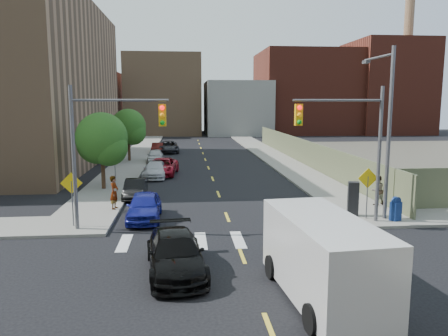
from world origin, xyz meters
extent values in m
plane|color=black|center=(0.00, 0.00, 0.00)|extent=(160.00, 160.00, 0.00)
cube|color=gray|center=(-7.75, 41.50, 0.07)|extent=(3.50, 73.00, 0.15)
cube|color=gray|center=(7.75, 41.50, 0.07)|extent=(3.50, 73.00, 0.15)
cube|color=#5D6547|center=(9.60, 28.00, 1.25)|extent=(0.12, 44.00, 2.50)
cube|color=#592319|center=(-22.00, 70.00, 6.00)|extent=(14.00, 18.00, 12.00)
cube|color=#8C6B4C|center=(-6.00, 72.00, 7.50)|extent=(14.00, 16.00, 15.00)
cube|color=gray|center=(8.00, 70.00, 5.00)|extent=(12.00, 16.00, 10.00)
cube|color=#592319|center=(22.00, 72.00, 8.00)|extent=(18.00, 18.00, 16.00)
cube|color=#592319|center=(38.00, 70.00, 9.00)|extent=(14.00, 16.00, 18.00)
cylinder|color=#8C6B4C|center=(42.00, 70.00, 14.00)|extent=(1.80, 1.80, 28.00)
cylinder|color=#59595E|center=(-7.50, 6.00, 3.50)|extent=(0.18, 0.18, 7.00)
cylinder|color=#59595E|center=(-5.25, 6.00, 6.30)|extent=(4.50, 0.12, 0.12)
cube|color=#E5A50C|center=(-3.30, 6.00, 5.60)|extent=(0.35, 0.30, 1.05)
cylinder|color=#59595E|center=(7.50, 6.00, 3.50)|extent=(0.18, 0.18, 7.00)
cylinder|color=#59595E|center=(5.25, 6.00, 6.30)|extent=(4.50, 0.12, 0.12)
cube|color=#E5A50C|center=(3.30, 6.00, 5.60)|extent=(0.35, 0.30, 1.05)
cylinder|color=#59595E|center=(8.20, 6.50, 4.50)|extent=(0.20, 0.20, 9.00)
cylinder|color=#59595E|center=(8.20, 8.20, 8.60)|extent=(0.12, 3.50, 0.12)
cube|color=#59595E|center=(8.20, 9.80, 8.50)|extent=(0.25, 0.60, 0.18)
cylinder|color=#59595E|center=(-7.80, 6.50, 1.20)|extent=(0.06, 0.06, 2.40)
cube|color=yellow|center=(-7.80, 6.50, 2.30)|extent=(1.06, 0.04, 1.06)
cylinder|color=#59595E|center=(7.20, 6.50, 1.20)|extent=(0.06, 0.06, 2.40)
cube|color=yellow|center=(7.20, 6.50, 2.30)|extent=(1.06, 0.04, 1.06)
cylinder|color=#59595E|center=(-7.80, 20.00, 1.20)|extent=(0.06, 0.06, 2.40)
cube|color=yellow|center=(-7.80, 20.00, 2.30)|extent=(1.06, 0.04, 1.06)
cylinder|color=#332114|center=(-8.00, 16.00, 1.32)|extent=(0.28, 0.28, 2.64)
sphere|color=#144918|center=(-8.00, 16.00, 3.72)|extent=(3.60, 3.60, 3.60)
sphere|color=#144918|center=(-7.50, 15.70, 3.12)|extent=(2.64, 2.64, 2.64)
sphere|color=#144918|center=(-8.40, 16.40, 3.30)|extent=(2.88, 2.88, 2.88)
cylinder|color=#332114|center=(-8.00, 31.00, 1.32)|extent=(0.28, 0.28, 2.64)
sphere|color=#144918|center=(-8.00, 31.00, 3.72)|extent=(3.60, 3.60, 3.60)
sphere|color=#144918|center=(-7.50, 30.70, 3.12)|extent=(2.64, 2.64, 2.64)
sphere|color=#144918|center=(-8.40, 31.40, 3.30)|extent=(2.88, 2.88, 2.88)
imported|color=navy|center=(-4.44, 7.84, 0.73)|extent=(1.78, 4.32, 1.46)
imported|color=black|center=(-5.50, 13.28, 0.62)|extent=(1.33, 3.75, 1.23)
imported|color=#A21021|center=(-4.20, 22.27, 0.72)|extent=(2.91, 5.40, 1.44)
imported|color=#B9BBC1|center=(-4.70, 21.05, 0.66)|extent=(1.97, 4.60, 1.32)
imported|color=beige|center=(-5.25, 30.16, 0.70)|extent=(1.74, 4.13, 1.39)
imported|color=#46110E|center=(-5.50, 38.55, 0.63)|extent=(1.45, 3.87, 1.26)
imported|color=#222227|center=(-4.20, 39.05, 0.72)|extent=(2.80, 5.35, 1.44)
imported|color=black|center=(-2.67, 0.42, 0.72)|extent=(2.52, 5.13, 1.44)
cube|color=silver|center=(2.00, -2.21, 1.41)|extent=(2.76, 6.02, 2.47)
cube|color=black|center=(1.80, 0.03, 1.74)|extent=(2.19, 1.53, 1.01)
cylinder|color=black|center=(0.77, -0.40, 0.39)|extent=(0.39, 0.88, 0.85)
cylinder|color=black|center=(2.90, -0.21, 0.39)|extent=(0.39, 0.88, 0.85)
cylinder|color=black|center=(1.11, -4.21, 0.39)|extent=(0.39, 0.88, 0.85)
cylinder|color=black|center=(3.24, -4.02, 0.39)|extent=(0.39, 0.88, 0.85)
cube|color=navy|center=(8.55, 6.00, 0.64)|extent=(0.63, 0.57, 0.97)
cylinder|color=navy|center=(8.55, 6.00, 1.15)|extent=(0.55, 0.42, 0.50)
cube|color=black|center=(6.70, 7.12, 1.07)|extent=(0.64, 0.57, 1.85)
imported|color=gray|center=(-6.30, 9.85, 1.11)|extent=(0.58, 0.77, 1.91)
imported|color=gray|center=(9.11, 9.42, 1.02)|extent=(1.01, 0.88, 1.75)
camera|label=1|loc=(-2.31, -15.02, 6.23)|focal=35.00mm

